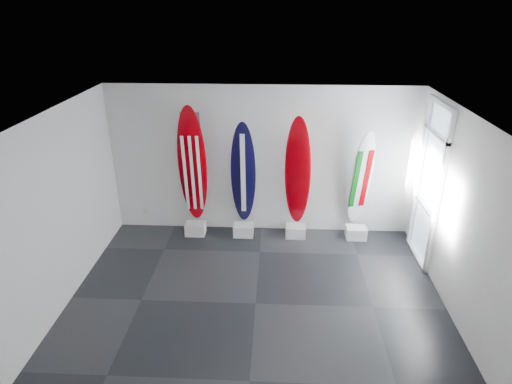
# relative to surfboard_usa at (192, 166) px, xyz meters

# --- Properties ---
(floor) EXTENTS (6.00, 6.00, 0.00)m
(floor) POSITION_rel_surfboard_usa_xyz_m (1.35, -2.28, -1.47)
(floor) COLOR black
(floor) RESTS_ON ground
(ceiling) EXTENTS (6.00, 6.00, 0.00)m
(ceiling) POSITION_rel_surfboard_usa_xyz_m (1.35, -2.28, 1.53)
(ceiling) COLOR white
(ceiling) RESTS_ON wall_back
(wall_back) EXTENTS (6.00, 0.00, 6.00)m
(wall_back) POSITION_rel_surfboard_usa_xyz_m (1.35, 0.22, 0.03)
(wall_back) COLOR white
(wall_back) RESTS_ON ground
(wall_front) EXTENTS (6.00, 0.00, 6.00)m
(wall_front) POSITION_rel_surfboard_usa_xyz_m (1.35, -4.78, 0.03)
(wall_front) COLOR white
(wall_front) RESTS_ON ground
(wall_left) EXTENTS (0.00, 5.00, 5.00)m
(wall_left) POSITION_rel_surfboard_usa_xyz_m (-1.65, -2.28, 0.03)
(wall_left) COLOR white
(wall_left) RESTS_ON ground
(wall_right) EXTENTS (0.00, 5.00, 5.00)m
(wall_right) POSITION_rel_surfboard_usa_xyz_m (4.35, -2.28, 0.03)
(wall_right) COLOR white
(wall_right) RESTS_ON ground
(display_block_usa) EXTENTS (0.40, 0.30, 0.24)m
(display_block_usa) POSITION_rel_surfboard_usa_xyz_m (0.00, -0.10, -1.35)
(display_block_usa) COLOR white
(display_block_usa) RESTS_ON floor
(surfboard_usa) EXTENTS (0.57, 0.38, 2.46)m
(surfboard_usa) POSITION_rel_surfboard_usa_xyz_m (0.00, 0.00, 0.00)
(surfboard_usa) COLOR #970007
(surfboard_usa) RESTS_ON display_block_usa
(display_block_navy) EXTENTS (0.40, 0.30, 0.24)m
(display_block_navy) POSITION_rel_surfboard_usa_xyz_m (0.99, -0.10, -1.35)
(display_block_navy) COLOR white
(display_block_navy) RESTS_ON floor
(surfboard_navy) EXTENTS (0.49, 0.31, 2.15)m
(surfboard_navy) POSITION_rel_surfboard_usa_xyz_m (0.99, 0.00, -0.15)
(surfboard_navy) COLOR black
(surfboard_navy) RESTS_ON display_block_navy
(display_block_swiss) EXTENTS (0.40, 0.30, 0.24)m
(display_block_swiss) POSITION_rel_surfboard_usa_xyz_m (2.05, -0.10, -1.35)
(display_block_swiss) COLOR white
(display_block_swiss) RESTS_ON floor
(surfboard_swiss) EXTENTS (0.56, 0.36, 2.27)m
(surfboard_swiss) POSITION_rel_surfboard_usa_xyz_m (2.05, 0.00, -0.10)
(surfboard_swiss) COLOR #970007
(surfboard_swiss) RESTS_ON display_block_swiss
(display_block_italy) EXTENTS (0.40, 0.30, 0.24)m
(display_block_italy) POSITION_rel_surfboard_usa_xyz_m (3.27, -0.10, -1.35)
(display_block_italy) COLOR white
(display_block_italy) RESTS_ON floor
(surfboard_italy) EXTENTS (0.56, 0.52, 2.03)m
(surfboard_italy) POSITION_rel_surfboard_usa_xyz_m (3.27, 0.00, -0.22)
(surfboard_italy) COLOR white
(surfboard_italy) RESTS_ON display_block_italy
(wall_outlet) EXTENTS (0.09, 0.02, 0.13)m
(wall_outlet) POSITION_rel_surfboard_usa_xyz_m (-1.10, 0.20, -1.12)
(wall_outlet) COLOR silver
(wall_outlet) RESTS_ON wall_back
(glass_door) EXTENTS (0.12, 1.16, 2.85)m
(glass_door) POSITION_rel_surfboard_usa_xyz_m (4.32, -0.73, -0.04)
(glass_door) COLOR white
(glass_door) RESTS_ON floor
(balcony) EXTENTS (2.80, 2.20, 1.20)m
(balcony) POSITION_rel_surfboard_usa_xyz_m (5.65, -0.73, -0.97)
(balcony) COLOR slate
(balcony) RESTS_ON ground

